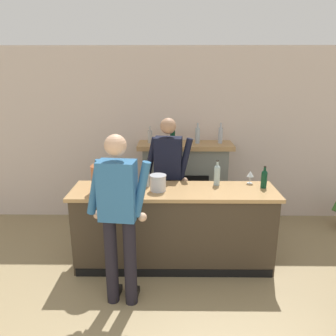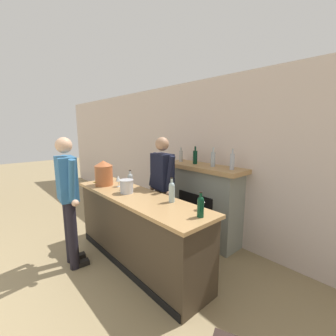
% 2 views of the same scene
% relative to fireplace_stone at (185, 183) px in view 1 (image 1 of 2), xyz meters
% --- Properties ---
extents(wall_back_panel, '(12.00, 0.07, 2.75)m').
position_rel_fireplace_stone_xyz_m(wall_back_panel, '(-0.28, 0.26, 0.71)').
color(wall_back_panel, beige).
rests_on(wall_back_panel, ground_plane).
extents(bar_counter, '(2.47, 0.65, 1.01)m').
position_rel_fireplace_stone_xyz_m(bar_counter, '(-0.18, -1.24, -0.16)').
color(bar_counter, '#3E3224').
rests_on(bar_counter, ground_plane).
extents(fireplace_stone, '(1.45, 0.52, 1.63)m').
position_rel_fireplace_stone_xyz_m(fireplace_stone, '(0.00, 0.00, 0.00)').
color(fireplace_stone, gray).
rests_on(fireplace_stone, ground_plane).
extents(person_customer, '(0.66, 0.34, 1.81)m').
position_rel_fireplace_stone_xyz_m(person_customer, '(-0.73, -1.98, 0.34)').
color(person_customer, black).
rests_on(person_customer, ground_plane).
extents(person_bartender, '(0.66, 0.34, 1.80)m').
position_rel_fireplace_stone_xyz_m(person_bartender, '(-0.26, -0.71, 0.33)').
color(person_bartender, brown).
rests_on(person_bartender, ground_plane).
extents(copper_dispenser, '(0.29, 0.33, 0.41)m').
position_rel_fireplace_stone_xyz_m(copper_dispenser, '(-1.01, -1.32, 0.54)').
color(copper_dispenser, '#BF6437').
rests_on(copper_dispenser, bar_counter).
extents(ice_bucket_steel, '(0.20, 0.20, 0.19)m').
position_rel_fireplace_stone_xyz_m(ice_bucket_steel, '(-0.37, -1.28, 0.43)').
color(ice_bucket_steel, silver).
rests_on(ice_bucket_steel, bar_counter).
extents(wine_bottle_cabernet_heavy, '(0.08, 0.08, 0.30)m').
position_rel_fireplace_stone_xyz_m(wine_bottle_cabernet_heavy, '(-0.52, -1.13, 0.47)').
color(wine_bottle_cabernet_heavy, '#AFB6B5').
rests_on(wine_bottle_cabernet_heavy, bar_counter).
extents(wine_bottle_chardonnay_pale, '(0.07, 0.07, 0.27)m').
position_rel_fireplace_stone_xyz_m(wine_bottle_chardonnay_pale, '(0.91, -1.17, 0.46)').
color(wine_bottle_chardonnay_pale, '#0B3821').
rests_on(wine_bottle_chardonnay_pale, bar_counter).
extents(wine_bottle_burgundy_dark, '(0.08, 0.08, 0.32)m').
position_rel_fireplace_stone_xyz_m(wine_bottle_burgundy_dark, '(0.35, -1.07, 0.48)').
color(wine_bottle_burgundy_dark, '#9DB7BA').
rests_on(wine_bottle_burgundy_dark, bar_counter).
extents(wine_glass_front_right, '(0.09, 0.09, 0.18)m').
position_rel_fireplace_stone_xyz_m(wine_glass_front_right, '(-0.76, -1.20, 0.47)').
color(wine_glass_front_right, silver).
rests_on(wine_glass_front_right, bar_counter).
extents(wine_glass_by_dispenser, '(0.09, 0.09, 0.16)m').
position_rel_fireplace_stone_xyz_m(wine_glass_by_dispenser, '(0.78, -1.01, 0.46)').
color(wine_glass_by_dispenser, silver).
rests_on(wine_glass_by_dispenser, bar_counter).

